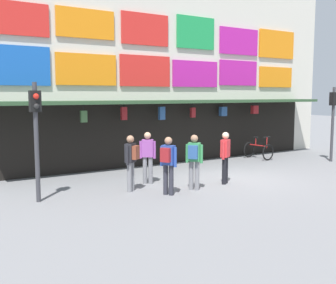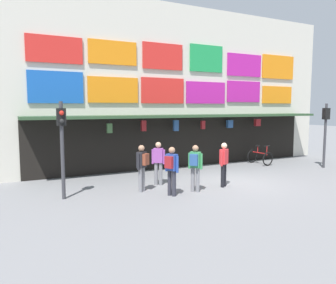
# 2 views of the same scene
# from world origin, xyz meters

# --- Properties ---
(ground_plane) EXTENTS (80.00, 80.00, 0.00)m
(ground_plane) POSITION_xyz_m (0.00, 0.00, 0.00)
(ground_plane) COLOR slate
(shopfront) EXTENTS (18.00, 2.60, 8.00)m
(shopfront) POSITION_xyz_m (0.00, 4.57, 3.96)
(shopfront) COLOR beige
(shopfront) RESTS_ON ground
(traffic_light_near) EXTENTS (0.28, 0.33, 3.20)m
(traffic_light_near) POSITION_xyz_m (-6.47, 0.56, 2.14)
(traffic_light_near) COLOR #38383D
(traffic_light_near) RESTS_ON ground
(traffic_light_far) EXTENTS (0.30, 0.34, 3.20)m
(traffic_light_far) POSITION_xyz_m (6.07, 0.58, 2.14)
(traffic_light_far) COLOR #38383D
(traffic_light_far) RESTS_ON ground
(bicycle_parked) EXTENTS (0.80, 1.21, 1.05)m
(bicycle_parked) POSITION_xyz_m (3.90, 2.76, 0.39)
(bicycle_parked) COLOR black
(bicycle_parked) RESTS_ON ground
(pedestrian_in_green) EXTENTS (0.46, 0.38, 1.68)m
(pedestrian_in_green) POSITION_xyz_m (-0.76, -0.40, 0.95)
(pedestrian_in_green) COLOR black
(pedestrian_in_green) RESTS_ON ground
(pedestrian_in_purple) EXTENTS (0.46, 0.48, 1.68)m
(pedestrian_in_purple) POSITION_xyz_m (-3.12, -0.68, 0.98)
(pedestrian_in_purple) COLOR #2D2D38
(pedestrian_in_purple) RESTS_ON ground
(pedestrian_in_black) EXTENTS (0.48, 0.47, 1.68)m
(pedestrian_in_black) POSITION_xyz_m (-2.85, 0.98, 0.98)
(pedestrian_in_black) COLOR gray
(pedestrian_in_black) RESTS_ON ground
(pedestrian_in_red) EXTENTS (0.48, 0.47, 1.68)m
(pedestrian_in_red) POSITION_xyz_m (-3.80, 0.29, 0.98)
(pedestrian_in_red) COLOR gray
(pedestrian_in_red) RESTS_ON ground
(pedestrian_in_blue) EXTENTS (0.47, 0.47, 1.68)m
(pedestrian_in_blue) POSITION_xyz_m (-2.13, -0.58, 0.98)
(pedestrian_in_blue) COLOR gray
(pedestrian_in_blue) RESTS_ON ground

